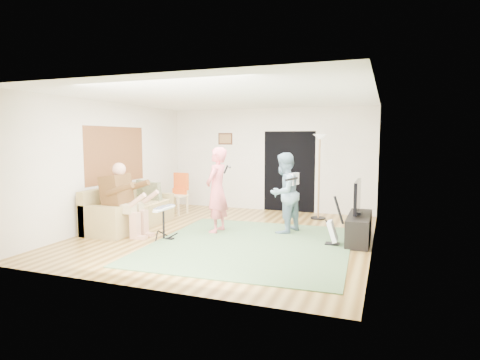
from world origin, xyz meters
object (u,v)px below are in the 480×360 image
drum_kit (164,225)px  guitar_spare (333,231)px  dining_chair (178,199)px  torchiere_lamp (319,161)px  tv_cabinet (359,228)px  sofa (127,214)px  guitarist (284,193)px  television (357,196)px  singer (217,190)px

drum_kit → guitar_spare: 3.15m
dining_chair → drum_kit: bearing=-59.4°
torchiere_lamp → tv_cabinet: size_ratio=1.44×
sofa → dining_chair: (0.27, 1.75, 0.07)m
drum_kit → guitarist: guitarist is taller
dining_chair → tv_cabinet: 4.71m
television → guitarist: bearing=172.5°
sofa → guitar_spare: guitar_spare is taller
sofa → dining_chair: size_ratio=2.12×
drum_kit → dining_chair: bearing=113.3°
drum_kit → guitarist: (2.01, 1.33, 0.53)m
television → guitar_spare: bearing=-129.9°
singer → tv_cabinet: size_ratio=1.24×
guitarist → television: 1.46m
torchiere_lamp → dining_chair: torchiere_lamp is taller
torchiere_lamp → drum_kit: bearing=-129.3°
singer → guitar_spare: singer is taller
torchiere_lamp → dining_chair: 3.66m
guitar_spare → tv_cabinet: size_ratio=0.64×
singer → guitarist: size_ratio=1.07×
singer → television: singer is taller
guitarist → guitar_spare: (1.07, -0.64, -0.56)m
drum_kit → tv_cabinet: bearing=18.0°
sofa → guitarist: bearing=11.6°
drum_kit → dining_chair: 2.61m
guitar_spare → tv_cabinet: (0.42, 0.45, -0.01)m
dining_chair → guitar_spare: bearing=-15.3°
guitarist → dining_chair: 3.25m
drum_kit → television: bearing=18.2°
torchiere_lamp → television: size_ratio=2.00×
tv_cabinet → television: bearing=180.0°
guitar_spare → dining_chair: dining_chair is taller
torchiere_lamp → television: 2.17m
sofa → torchiere_lamp: torchiere_lamp is taller
singer → guitar_spare: bearing=87.3°
sofa → guitarist: guitarist is taller
singer → dining_chair: 2.37m
television → torchiere_lamp: bearing=118.6°
sofa → torchiere_lamp: (3.74, 2.34, 1.08)m
singer → tv_cabinet: 2.86m
sofa → guitar_spare: bearing=0.5°
singer → dining_chair: (-1.75, 1.51, -0.50)m
guitar_spare → torchiere_lamp: torchiere_lamp is taller
tv_cabinet → television: 0.60m
sofa → tv_cabinet: bearing=5.8°
drum_kit → torchiere_lamp: 4.01m
guitar_spare → tv_cabinet: guitar_spare is taller
drum_kit → singer: singer is taller
tv_cabinet → guitar_spare: bearing=-133.5°
singer → guitarist: 1.36m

